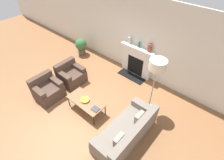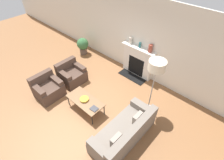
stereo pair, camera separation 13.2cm
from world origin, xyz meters
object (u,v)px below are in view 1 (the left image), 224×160
Objects in this scene: armchair_near at (47,90)px; coffee_table at (86,101)px; mantel_vase_center_right at (150,48)px; couch at (127,132)px; mantel_vase_center_left at (139,45)px; bowl at (85,100)px; floor_lamp at (157,69)px; armchair_far at (71,75)px; potted_plant at (81,45)px; book at (95,109)px; mantel_vase_left at (130,40)px; fireplace at (137,61)px.

armchair_near is 1.49m from coffee_table.
mantel_vase_center_right reaches higher than armchair_near.
couch is 10.21× the size of mantel_vase_center_left.
armchair_near is at bearing -163.03° from bowl.
couch is 1.84m from floor_lamp.
floor_lamp is at bearing 42.07° from coffee_table.
armchair_far reaches higher than coffee_table.
armchair_near is at bearing -80.93° from couch.
coffee_table is at bearing -88.62° from couch.
armchair_far reaches higher than potted_plant.
bowl is 0.48m from book.
mantel_vase_left is (-0.30, 2.53, 0.91)m from coffee_table.
armchair_far is at bearing -165.33° from floor_lamp.
floor_lamp is at bearing -52.83° from mantel_vase_center_right.
fireplace reaches higher than armchair_near.
book is at bearing -78.29° from armchair_near.
mantel_vase_left is (-0.28, 2.54, 0.85)m from bowl.
mantel_vase_left is at bearing 103.04° from book.
armchair_near is 3.48m from mantel_vase_center_left.
couch is at bearing -80.93° from armchair_near.
potted_plant is (-2.52, 2.08, -0.03)m from bowl.
mantel_vase_center_left is (-1.35, 1.22, -0.33)m from floor_lamp.
coffee_table is 3.28m from potted_plant.
couch is 2.88m from mantel_vase_center_right.
mantel_vase_left is 0.41m from mantel_vase_center_left.
fireplace is 4.81× the size of bowl.
armchair_near is 3.11× the size of mantel_vase_center_right.
armchair_near is at bearing -180.00° from armchair_far.
book is at bearing -82.25° from fireplace.
mantel_vase_center_right reaches higher than mantel_vase_center_left.
mantel_vase_center_right reaches higher than coffee_table.
potted_plant is (-2.65, -0.46, -0.86)m from mantel_vase_center_left.
fireplace is at bearing 87.60° from coffee_table.
couch is (1.43, -2.48, -0.29)m from fireplace.
armchair_far is 1.98m from book.
bowl is 0.37× the size of potted_plant.
floor_lamp is at bearing -41.65° from fireplace.
floor_lamp is 7.94× the size of mantel_vase_left.
potted_plant is (-2.65, -0.44, -0.15)m from fireplace.
fireplace is 2.88m from couch.
book is 2.82m from mantel_vase_left.
mantel_vase_center_left is at bearing 86.99° from bowl.
armchair_near reaches higher than bowl.
couch is 1.02× the size of floor_lamp.
bowl is at bearing -112.10° from armchair_far.
potted_plant is (-3.00, 2.12, -0.01)m from book.
armchair_far is (0.00, 1.00, 0.00)m from armchair_near.
mantel_vase_center_left is (0.01, 0.01, 0.71)m from fireplace.
armchair_far is 2.96m from mantel_vase_center_right.
floor_lamp is 1.84m from mantel_vase_center_left.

